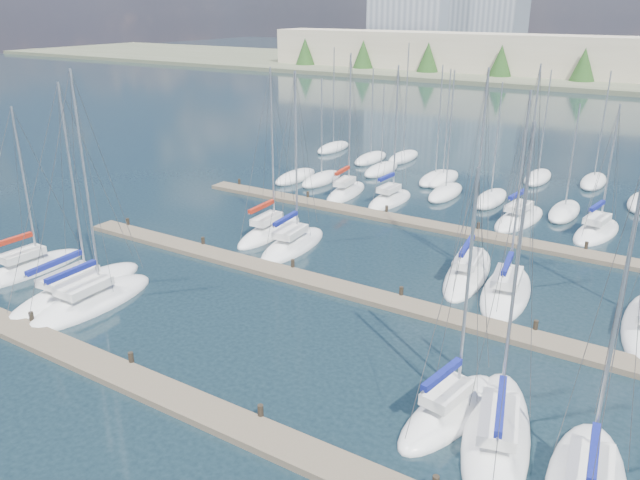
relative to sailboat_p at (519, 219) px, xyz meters
The scene contains 19 objects.
ground 25.25m from the sailboat_p, 103.65° to the left, with size 400.00×400.00×0.00m, color #182931.
dock_near 33.98m from the sailboat_p, 100.10° to the right, with size 44.00×1.93×1.10m.
dock_mid 20.34m from the sailboat_p, 107.03° to the right, with size 44.00×1.93×1.10m.
dock_far 8.08m from the sailboat_p, 137.54° to the right, with size 44.00×1.93×1.10m.
sailboat_p is the anchor object (origin of this frame).
sailboat_f 29.12m from the sailboat_p, 76.14° to the right, with size 5.02×10.10×13.75m.
sailboat_b 34.47m from the sailboat_p, 124.20° to the right, with size 3.68×10.13×13.50m.
sailboat_a 37.49m from the sailboat_p, 131.65° to the right, with size 2.60×8.10×11.65m.
sailboat_q 5.99m from the sailboat_p, ahead, with size 3.62×7.51×10.71m.
sailboat_e 28.19m from the sailboat_p, 80.33° to the right, with size 3.49×7.52×11.76m.
sailboat_j 19.43m from the sailboat_p, 129.90° to the right, with size 3.43×8.12×13.35m.
sailboat_k 12.89m from the sailboat_p, 89.06° to the right, with size 3.80×9.57×14.03m.
sailboat_n 15.97m from the sailboat_p, behind, with size 3.07×7.62×13.51m.
sailboat_c 33.81m from the sailboat_p, 120.96° to the right, with size 3.47×8.79×14.39m.
sailboat_o 11.42m from the sailboat_p, behind, with size 2.67×6.74×12.73m.
sailboat_l 14.82m from the sailboat_p, 77.39° to the right, with size 4.12×9.01×13.11m.
sailboat_i 20.66m from the sailboat_p, 139.09° to the right, with size 2.75×8.23×13.35m.
distant_boats 13.23m from the sailboat_p, 141.14° to the left, with size 36.93×20.75×13.30m.
shoreline 116.14m from the sailboat_p, 99.56° to the left, with size 400.00×60.00×38.00m.
Camera 1 is at (18.07, -14.60, 16.90)m, focal length 35.00 mm.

